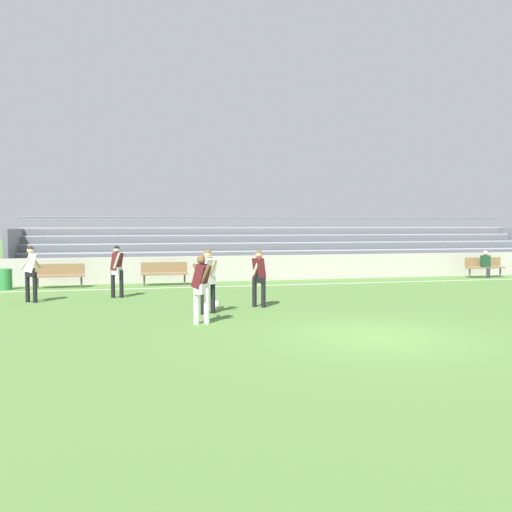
{
  "coord_description": "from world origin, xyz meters",
  "views": [
    {
      "loc": [
        -5.17,
        -10.84,
        2.37
      ],
      "look_at": [
        -1.1,
        6.5,
        1.37
      ],
      "focal_mm": 39.13,
      "sensor_mm": 36.0,
      "label": 1
    }
  ],
  "objects_px": {
    "bench_centre_sideline": "(60,273)",
    "soccer_ball": "(217,305)",
    "bleacher_stand": "(295,249)",
    "player_dark_on_ball": "(259,273)",
    "trash_bin": "(6,279)",
    "player_white_deep_cover": "(31,269)",
    "bench_near_bin": "(164,271)",
    "player_white_overlapping": "(208,275)",
    "player_dark_pressing_high": "(201,283)",
    "bench_near_wall_gap": "(484,265)",
    "player_dark_trailing_run": "(117,267)",
    "spectator_seated": "(486,262)"
  },
  "relations": [
    {
      "from": "bleacher_stand",
      "to": "player_dark_trailing_run",
      "type": "xyz_separation_m",
      "value": [
        -8.34,
        -7.5,
        -0.18
      ]
    },
    {
      "from": "bench_near_bin",
      "to": "trash_bin",
      "type": "distance_m",
      "value": 5.76
    },
    {
      "from": "trash_bin",
      "to": "player_dark_trailing_run",
      "type": "relative_size",
      "value": 0.45
    },
    {
      "from": "player_dark_pressing_high",
      "to": "soccer_ball",
      "type": "xyz_separation_m",
      "value": [
        0.74,
        2.32,
        -0.87
      ]
    },
    {
      "from": "player_white_overlapping",
      "to": "player_white_deep_cover",
      "type": "distance_m",
      "value": 6.0
    },
    {
      "from": "player_white_deep_cover",
      "to": "bench_centre_sideline",
      "type": "bearing_deg",
      "value": 84.13
    },
    {
      "from": "bleacher_stand",
      "to": "player_dark_on_ball",
      "type": "relative_size",
      "value": 15.7
    },
    {
      "from": "player_white_overlapping",
      "to": "bleacher_stand",
      "type": "bearing_deg",
      "value": 62.57
    },
    {
      "from": "player_white_overlapping",
      "to": "soccer_ball",
      "type": "distance_m",
      "value": 1.32
    },
    {
      "from": "bench_centre_sideline",
      "to": "player_white_overlapping",
      "type": "xyz_separation_m",
      "value": [
        4.53,
        -7.33,
        0.48
      ]
    },
    {
      "from": "trash_bin",
      "to": "player_white_deep_cover",
      "type": "height_order",
      "value": "player_white_deep_cover"
    },
    {
      "from": "bench_near_bin",
      "to": "player_dark_pressing_high",
      "type": "bearing_deg",
      "value": -88.19
    },
    {
      "from": "bench_near_bin",
      "to": "player_white_deep_cover",
      "type": "distance_m",
      "value": 5.83
    },
    {
      "from": "bench_near_wall_gap",
      "to": "bench_centre_sideline",
      "type": "relative_size",
      "value": 1.0
    },
    {
      "from": "player_white_overlapping",
      "to": "player_white_deep_cover",
      "type": "relative_size",
      "value": 1.0
    },
    {
      "from": "spectator_seated",
      "to": "player_dark_on_ball",
      "type": "relative_size",
      "value": 0.74
    },
    {
      "from": "player_dark_trailing_run",
      "to": "player_dark_pressing_high",
      "type": "bearing_deg",
      "value": -69.43
    },
    {
      "from": "player_dark_on_ball",
      "to": "player_dark_pressing_high",
      "type": "xyz_separation_m",
      "value": [
        -1.97,
        -2.33,
        0.01
      ]
    },
    {
      "from": "bleacher_stand",
      "to": "player_white_deep_cover",
      "type": "distance_m",
      "value": 13.52
    },
    {
      "from": "player_white_overlapping",
      "to": "player_dark_on_ball",
      "type": "bearing_deg",
      "value": 28.51
    },
    {
      "from": "bench_near_wall_gap",
      "to": "bench_centre_sideline",
      "type": "xyz_separation_m",
      "value": [
        -18.1,
        0.0,
        0.0
      ]
    },
    {
      "from": "bench_centre_sideline",
      "to": "soccer_ball",
      "type": "distance_m",
      "value": 8.12
    },
    {
      "from": "bench_centre_sideline",
      "to": "player_white_deep_cover",
      "type": "bearing_deg",
      "value": -95.87
    },
    {
      "from": "soccer_ball",
      "to": "player_dark_pressing_high",
      "type": "bearing_deg",
      "value": -107.63
    },
    {
      "from": "bench_near_wall_gap",
      "to": "bench_near_bin",
      "type": "xyz_separation_m",
      "value": [
        -14.22,
        0.0,
        0.0
      ]
    },
    {
      "from": "spectator_seated",
      "to": "player_dark_trailing_run",
      "type": "relative_size",
      "value": 0.72
    },
    {
      "from": "bleacher_stand",
      "to": "trash_bin",
      "type": "bearing_deg",
      "value": -160.98
    },
    {
      "from": "trash_bin",
      "to": "soccer_ball",
      "type": "xyz_separation_m",
      "value": [
        6.77,
        -6.32,
        -0.27
      ]
    },
    {
      "from": "bench_near_wall_gap",
      "to": "bench_near_bin",
      "type": "height_order",
      "value": "same"
    },
    {
      "from": "bench_near_bin",
      "to": "player_white_overlapping",
      "type": "distance_m",
      "value": 7.38
    },
    {
      "from": "bench_near_bin",
      "to": "player_dark_on_ball",
      "type": "height_order",
      "value": "player_dark_on_ball"
    },
    {
      "from": "bleacher_stand",
      "to": "soccer_ball",
      "type": "height_order",
      "value": "bleacher_stand"
    },
    {
      "from": "bench_near_wall_gap",
      "to": "trash_bin",
      "type": "xyz_separation_m",
      "value": [
        -19.97,
        -0.14,
        -0.16
      ]
    },
    {
      "from": "bench_near_wall_gap",
      "to": "player_dark_on_ball",
      "type": "bearing_deg",
      "value": -151.63
    },
    {
      "from": "soccer_ball",
      "to": "player_white_deep_cover",
      "type": "bearing_deg",
      "value": 154.38
    },
    {
      "from": "soccer_ball",
      "to": "trash_bin",
      "type": "bearing_deg",
      "value": 136.96
    },
    {
      "from": "bleacher_stand",
      "to": "trash_bin",
      "type": "relative_size",
      "value": 33.68
    },
    {
      "from": "player_dark_trailing_run",
      "to": "soccer_ball",
      "type": "xyz_separation_m",
      "value": [
        2.77,
        -3.08,
        -0.9
      ]
    },
    {
      "from": "bleacher_stand",
      "to": "player_dark_pressing_high",
      "type": "distance_m",
      "value": 14.36
    },
    {
      "from": "player_dark_on_ball",
      "to": "player_dark_pressing_high",
      "type": "height_order",
      "value": "player_dark_pressing_high"
    },
    {
      "from": "bleacher_stand",
      "to": "player_white_deep_cover",
      "type": "height_order",
      "value": "bleacher_stand"
    },
    {
      "from": "player_white_deep_cover",
      "to": "player_dark_trailing_run",
      "type": "distance_m",
      "value": 2.6
    },
    {
      "from": "trash_bin",
      "to": "player_dark_trailing_run",
      "type": "height_order",
      "value": "player_dark_trailing_run"
    },
    {
      "from": "bench_near_wall_gap",
      "to": "player_dark_on_ball",
      "type": "height_order",
      "value": "player_dark_on_ball"
    },
    {
      "from": "bench_centre_sideline",
      "to": "soccer_ball",
      "type": "bearing_deg",
      "value": -52.83
    },
    {
      "from": "bleacher_stand",
      "to": "player_dark_pressing_high",
      "type": "height_order",
      "value": "bleacher_stand"
    },
    {
      "from": "player_dark_pressing_high",
      "to": "bench_centre_sideline",
      "type": "bearing_deg",
      "value": 115.35
    },
    {
      "from": "trash_bin",
      "to": "bleacher_stand",
      "type": "bearing_deg",
      "value": 19.02
    },
    {
      "from": "player_dark_pressing_high",
      "to": "bleacher_stand",
      "type": "bearing_deg",
      "value": 63.94
    },
    {
      "from": "bleacher_stand",
      "to": "soccer_ball",
      "type": "relative_size",
      "value": 116.96
    }
  ]
}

